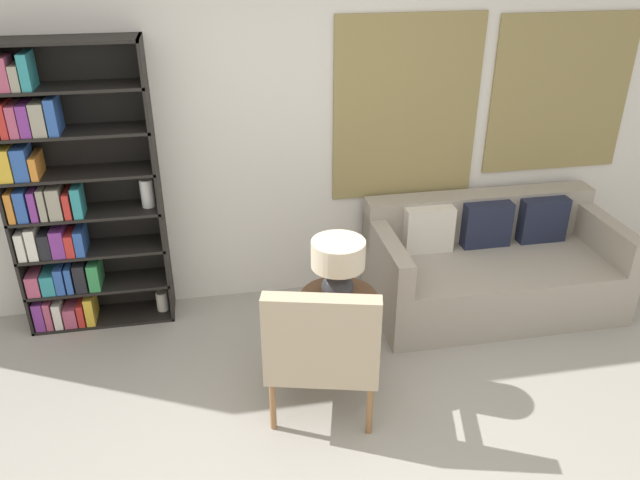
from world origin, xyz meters
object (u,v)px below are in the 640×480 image
Objects in this scene: bookshelf at (64,200)px; side_table at (338,305)px; table_lamp at (338,263)px; armchair at (323,344)px; couch at (490,266)px.

bookshelf reaches higher than side_table.
table_lamp is (-0.01, -0.02, 0.31)m from side_table.
armchair is 2.30× the size of table_lamp.
bookshelf is 3.53× the size of side_table.
couch is at bearing 24.96° from side_table.
side_table is 1.46× the size of table_lamp.
table_lamp is (1.65, -0.90, -0.14)m from bookshelf.
couch is 1.43m from side_table.
armchair is at bearing -113.97° from table_lamp.
table_lamp reaches higher than side_table.
bookshelf reaches higher than couch.
bookshelf is at bearing 174.45° from couch.
armchair is at bearing -114.16° from side_table.
bookshelf reaches higher than armchair.
table_lamp is at bearing -117.32° from side_table.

